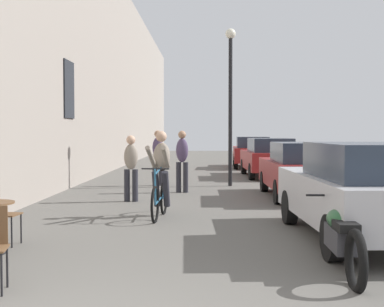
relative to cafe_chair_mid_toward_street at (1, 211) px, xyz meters
name	(u,v)px	position (x,y,z in m)	size (l,w,h in m)	color
building_facade_left	(78,50)	(-1.26, 10.10, 3.94)	(0.54, 68.00, 8.92)	gray
cafe_chair_mid_toward_street	(1,211)	(0.00, 0.00, 0.00)	(0.41, 0.41, 0.89)	black
cyclist_on_bicycle	(160,176)	(2.16, 2.69, 0.29)	(0.52, 1.76, 1.74)	black
pedestrian_near	(131,164)	(1.24, 5.01, 0.39)	(0.35, 0.25, 1.61)	#26262D
pedestrian_mid	(182,158)	(2.40, 6.97, 0.46)	(0.37, 0.28, 1.73)	#26262D
pedestrian_far	(158,154)	(1.55, 8.84, 0.47)	(0.36, 0.27, 1.74)	#26262D
street_lamp	(230,87)	(3.83, 8.80, 2.59)	(0.32, 0.32, 4.90)	black
parked_car_nearest	(362,190)	(5.46, 0.44, 0.27)	(1.95, 4.35, 1.52)	#B7B7BC
parked_car_second	(301,169)	(5.50, 5.82, 0.22)	(1.75, 4.04, 1.43)	maroon
parked_car_third	(268,157)	(5.42, 12.14, 0.24)	(1.84, 4.16, 1.46)	maroon
parked_car_fourth	(252,152)	(5.26, 17.47, 0.25)	(1.88, 4.20, 1.47)	maroon
parked_motorcycle	(341,238)	(4.68, -1.39, -0.11)	(0.62, 2.15, 0.92)	black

